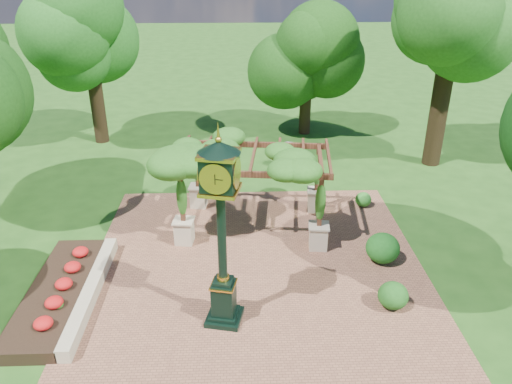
{
  "coord_description": "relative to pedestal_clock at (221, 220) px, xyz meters",
  "views": [
    {
      "loc": [
        -0.47,
        -10.79,
        8.6
      ],
      "look_at": [
        0.0,
        2.5,
        2.2
      ],
      "focal_mm": 35.0,
      "sensor_mm": 36.0,
      "label": 1
    }
  ],
  "objects": [
    {
      "name": "flower_bed",
      "position": [
        -4.58,
        1.07,
        -2.8
      ],
      "size": [
        1.5,
        5.0,
        0.36
      ],
      "primitive_type": "cube",
      "color": "red",
      "rests_on": "ground"
    },
    {
      "name": "tree_west_far",
      "position": [
        -6.46,
        13.84,
        2.24
      ],
      "size": [
        3.81,
        3.81,
        7.63
      ],
      "color": "black",
      "rests_on": "ground"
    },
    {
      "name": "pergola",
      "position": [
        0.91,
        4.91,
        -0.38
      ],
      "size": [
        5.33,
        3.68,
        3.16
      ],
      "rotation": [
        0.0,
        0.0,
        -0.11
      ],
      "color": "#C9B695",
      "rests_on": "brick_plaza"
    },
    {
      "name": "shrub_front",
      "position": [
        4.46,
        0.35,
        -2.57
      ],
      "size": [
        0.87,
        0.87,
        0.73
      ],
      "primitive_type": "ellipsoid",
      "rotation": [
        0.0,
        0.0,
        0.08
      ],
      "color": "#1B4F16",
      "rests_on": "brick_plaza"
    },
    {
      "name": "tree_north",
      "position": [
        3.88,
        14.76,
        1.11
      ],
      "size": [
        3.81,
        3.81,
        5.95
      ],
      "color": "#342514",
      "rests_on": "ground"
    },
    {
      "name": "border_wall",
      "position": [
        -3.68,
        1.07,
        -2.78
      ],
      "size": [
        0.35,
        5.0,
        0.4
      ],
      "primitive_type": "cube",
      "color": "#C6B793",
      "rests_on": "ground"
    },
    {
      "name": "ground",
      "position": [
        0.92,
        0.57,
        -2.98
      ],
      "size": [
        120.0,
        120.0,
        0.0
      ],
      "primitive_type": "plane",
      "color": "#1E4714",
      "rests_on": "ground"
    },
    {
      "name": "shrub_back",
      "position": [
        5.03,
        6.22,
        -2.67
      ],
      "size": [
        0.79,
        0.79,
        0.54
      ],
      "primitive_type": "ellipsoid",
      "rotation": [
        0.0,
        0.0,
        0.42
      ],
      "color": "#266C1F",
      "rests_on": "brick_plaza"
    },
    {
      "name": "shrub_mid",
      "position": [
        4.76,
        2.54,
        -2.48
      ],
      "size": [
        1.2,
        1.2,
        0.92
      ],
      "primitive_type": "ellipsoid",
      "rotation": [
        0.0,
        0.0,
        -0.19
      ],
      "color": "#185317",
      "rests_on": "brick_plaza"
    },
    {
      "name": "sundial",
      "position": [
        2.59,
        10.1,
        -2.49
      ],
      "size": [
        0.81,
        0.81,
        1.11
      ],
      "rotation": [
        0.0,
        0.0,
        -0.42
      ],
      "color": "gray",
      "rests_on": "ground"
    },
    {
      "name": "pedestal_clock",
      "position": [
        0.0,
        0.0,
        0.0
      ],
      "size": [
        1.17,
        1.17,
        4.98
      ],
      "rotation": [
        0.0,
        0.0,
        -0.22
      ],
      "color": "black",
      "rests_on": "brick_plaza"
    },
    {
      "name": "brick_plaza",
      "position": [
        0.92,
        1.57,
        -2.96
      ],
      "size": [
        10.0,
        12.0,
        0.04
      ],
      "primitive_type": "cube",
      "color": "brown",
      "rests_on": "ground"
    }
  ]
}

